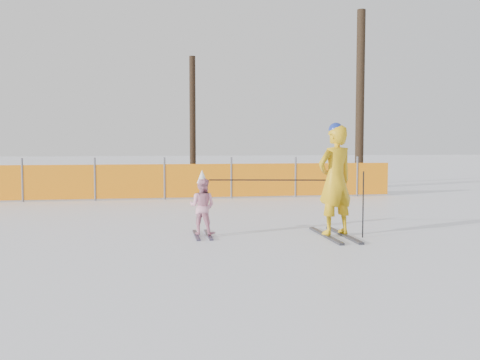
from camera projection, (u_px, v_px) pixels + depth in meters
name	position (u px, v px, depth m)	size (l,w,h in m)	color
ground	(245.00, 239.00, 9.36)	(120.00, 120.00, 0.00)	white
adult	(335.00, 180.00, 9.54)	(0.83, 1.71, 2.04)	black
child	(202.00, 206.00, 9.62)	(0.61, 1.03, 1.20)	black
ski_poles	(302.00, 189.00, 9.52)	(2.69, 0.64, 1.18)	black
safety_fence	(146.00, 181.00, 15.72)	(15.05, 0.06, 1.25)	#595960
tree_trunks	(332.00, 109.00, 19.42)	(6.58, 1.16, 6.49)	black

